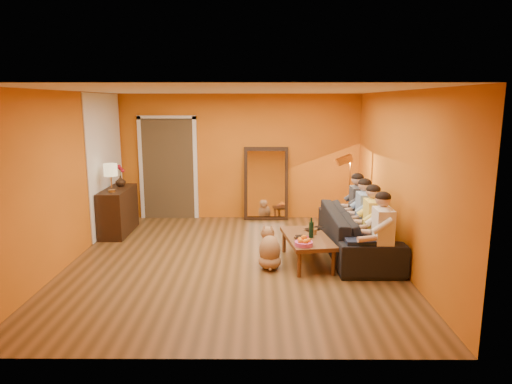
{
  "coord_description": "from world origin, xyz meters",
  "views": [
    {
      "loc": [
        0.39,
        -6.75,
        2.44
      ],
      "look_at": [
        0.35,
        0.5,
        1.0
      ],
      "focal_mm": 32.0,
      "sensor_mm": 36.0,
      "label": 1
    }
  ],
  "objects_px": {
    "dog": "(270,247)",
    "person_far_left": "(383,235)",
    "vase": "(121,181)",
    "laptop": "(316,229)",
    "mirror_frame": "(266,183)",
    "table_lamp": "(111,178)",
    "person_far_right": "(357,208)",
    "person_mid_left": "(373,224)",
    "person_mid_right": "(365,215)",
    "coffee_table": "(307,250)",
    "sideboard": "(118,211)",
    "sofa": "(357,232)",
    "tumbler": "(314,231)",
    "floor_lamp": "(349,195)",
    "wine_bottle": "(311,228)"
  },
  "relations": [
    {
      "from": "vase",
      "to": "person_far_left",
      "type": "bearing_deg",
      "value": -28.69
    },
    {
      "from": "sideboard",
      "to": "person_far_right",
      "type": "relative_size",
      "value": 0.97
    },
    {
      "from": "sideboard",
      "to": "table_lamp",
      "type": "relative_size",
      "value": 2.31
    },
    {
      "from": "mirror_frame",
      "to": "tumbler",
      "type": "xyz_separation_m",
      "value": [
        0.71,
        -2.57,
        -0.29
      ]
    },
    {
      "from": "mirror_frame",
      "to": "coffee_table",
      "type": "distance_m",
      "value": 2.81
    },
    {
      "from": "person_mid_left",
      "to": "laptop",
      "type": "xyz_separation_m",
      "value": [
        -0.81,
        0.33,
        -0.18
      ]
    },
    {
      "from": "floor_lamp",
      "to": "person_far_right",
      "type": "height_order",
      "value": "floor_lamp"
    },
    {
      "from": "sofa",
      "to": "person_mid_left",
      "type": "height_order",
      "value": "person_mid_left"
    },
    {
      "from": "coffee_table",
      "to": "person_far_left",
      "type": "distance_m",
      "value": 1.2
    },
    {
      "from": "laptop",
      "to": "vase",
      "type": "xyz_separation_m",
      "value": [
        -3.56,
        1.51,
        0.52
      ]
    },
    {
      "from": "sideboard",
      "to": "vase",
      "type": "distance_m",
      "value": 0.58
    },
    {
      "from": "table_lamp",
      "to": "laptop",
      "type": "relative_size",
      "value": 1.49
    },
    {
      "from": "mirror_frame",
      "to": "table_lamp",
      "type": "relative_size",
      "value": 2.98
    },
    {
      "from": "person_far_right",
      "to": "tumbler",
      "type": "xyz_separation_m",
      "value": [
        -0.87,
        -1.0,
        -0.14
      ]
    },
    {
      "from": "person_far_right",
      "to": "vase",
      "type": "xyz_separation_m",
      "value": [
        -4.37,
        0.74,
        0.34
      ]
    },
    {
      "from": "floor_lamp",
      "to": "mirror_frame",
      "type": "bearing_deg",
      "value": 144.49
    },
    {
      "from": "sideboard",
      "to": "coffee_table",
      "type": "bearing_deg",
      "value": -25.52
    },
    {
      "from": "mirror_frame",
      "to": "coffee_table",
      "type": "bearing_deg",
      "value": -77.71
    },
    {
      "from": "sofa",
      "to": "floor_lamp",
      "type": "distance_m",
      "value": 1.29
    },
    {
      "from": "coffee_table",
      "to": "person_far_left",
      "type": "bearing_deg",
      "value": -35.99
    },
    {
      "from": "vase",
      "to": "laptop",
      "type": "bearing_deg",
      "value": -23.03
    },
    {
      "from": "table_lamp",
      "to": "person_far_right",
      "type": "height_order",
      "value": "table_lamp"
    },
    {
      "from": "sideboard",
      "to": "person_far_right",
      "type": "height_order",
      "value": "person_far_right"
    },
    {
      "from": "sideboard",
      "to": "floor_lamp",
      "type": "xyz_separation_m",
      "value": [
        4.34,
        0.09,
        0.29
      ]
    },
    {
      "from": "coffee_table",
      "to": "tumbler",
      "type": "relative_size",
      "value": 12.53
    },
    {
      "from": "coffee_table",
      "to": "person_mid_right",
      "type": "xyz_separation_m",
      "value": [
        0.99,
        0.57,
        0.4
      ]
    },
    {
      "from": "sideboard",
      "to": "person_mid_right",
      "type": "height_order",
      "value": "person_mid_right"
    },
    {
      "from": "table_lamp",
      "to": "dog",
      "type": "relative_size",
      "value": 0.82
    },
    {
      "from": "mirror_frame",
      "to": "dog",
      "type": "xyz_separation_m",
      "value": [
        0.01,
        -2.89,
        -0.45
      ]
    },
    {
      "from": "sideboard",
      "to": "coffee_table",
      "type": "height_order",
      "value": "sideboard"
    },
    {
      "from": "person_far_left",
      "to": "table_lamp",
      "type": "bearing_deg",
      "value": 157.15
    },
    {
      "from": "coffee_table",
      "to": "dog",
      "type": "xyz_separation_m",
      "value": [
        -0.58,
        -0.19,
        0.1
      ]
    },
    {
      "from": "person_far_right",
      "to": "tumbler",
      "type": "bearing_deg",
      "value": -131.14
    },
    {
      "from": "mirror_frame",
      "to": "sofa",
      "type": "height_order",
      "value": "mirror_frame"
    },
    {
      "from": "dog",
      "to": "person_far_left",
      "type": "height_order",
      "value": "person_far_left"
    },
    {
      "from": "dog",
      "to": "person_far_left",
      "type": "relative_size",
      "value": 0.51
    },
    {
      "from": "sofa",
      "to": "dog",
      "type": "height_order",
      "value": "sofa"
    },
    {
      "from": "coffee_table",
      "to": "laptop",
      "type": "distance_m",
      "value": 0.45
    },
    {
      "from": "coffee_table",
      "to": "floor_lamp",
      "type": "relative_size",
      "value": 0.85
    },
    {
      "from": "person_far_left",
      "to": "wine_bottle",
      "type": "distance_m",
      "value": 1.06
    },
    {
      "from": "coffee_table",
      "to": "vase",
      "type": "relative_size",
      "value": 6.03
    },
    {
      "from": "vase",
      "to": "person_far_right",
      "type": "bearing_deg",
      "value": -9.63
    },
    {
      "from": "sideboard",
      "to": "tumbler",
      "type": "height_order",
      "value": "sideboard"
    },
    {
      "from": "table_lamp",
      "to": "sofa",
      "type": "distance_m",
      "value": 4.39
    },
    {
      "from": "coffee_table",
      "to": "wine_bottle",
      "type": "bearing_deg",
      "value": -52.92
    },
    {
      "from": "sideboard",
      "to": "person_mid_left",
      "type": "distance_m",
      "value": 4.65
    },
    {
      "from": "person_mid_left",
      "to": "person_mid_right",
      "type": "bearing_deg",
      "value": 90.0
    },
    {
      "from": "person_mid_right",
      "to": "tumbler",
      "type": "xyz_separation_m",
      "value": [
        -0.87,
        -0.45,
        -0.14
      ]
    },
    {
      "from": "person_far_left",
      "to": "laptop",
      "type": "bearing_deg",
      "value": 132.76
    },
    {
      "from": "coffee_table",
      "to": "tumbler",
      "type": "distance_m",
      "value": 0.31
    }
  ]
}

